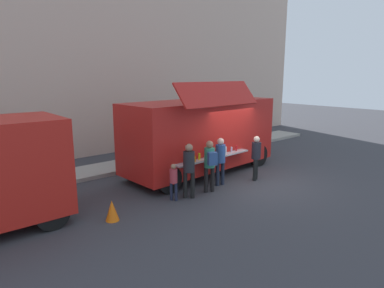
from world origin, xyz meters
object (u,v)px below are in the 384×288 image
customer_rear_waiting (189,166)px  traffic_cone_orange (112,210)px  customer_front_ordering (220,158)px  customer_mid_with_backpack (210,161)px  trash_bin (227,140)px  food_truck_main (201,134)px  customer_extra_browsing (256,154)px  child_near_queue (174,179)px

customer_rear_waiting → traffic_cone_orange: bearing=131.1°
customer_front_ordering → customer_rear_waiting: 1.61m
customer_front_ordering → customer_mid_with_backpack: 0.81m
traffic_cone_orange → trash_bin: size_ratio=0.61×
food_truck_main → customer_front_ordering: food_truck_main is taller
customer_extra_browsing → traffic_cone_orange: bearing=62.0°
trash_bin → customer_extra_browsing: (-3.08, -4.31, 0.51)m
traffic_cone_orange → trash_bin: (8.65, 4.07, 0.18)m
traffic_cone_orange → customer_rear_waiting: (2.58, -0.06, 0.75)m
trash_bin → customer_rear_waiting: bearing=-145.8°
food_truck_main → traffic_cone_orange: bearing=-162.3°
customer_extra_browsing → customer_mid_with_backpack: bearing=60.7°
traffic_cone_orange → customer_mid_with_backpack: bearing=-1.7°
trash_bin → customer_mid_with_backpack: bearing=-141.4°
traffic_cone_orange → customer_front_ordering: bearing=2.6°
customer_mid_with_backpack → customer_extra_browsing: bearing=-70.7°
traffic_cone_orange → child_near_queue: bearing=2.2°
food_truck_main → customer_front_ordering: bearing=-112.4°
customer_mid_with_backpack → customer_extra_browsing: (2.15, -0.14, -0.08)m
customer_extra_browsing → child_near_queue: bearing=59.2°
customer_mid_with_backpack → customer_rear_waiting: (-0.84, 0.04, -0.01)m
trash_bin → customer_rear_waiting: (-6.07, -4.13, 0.57)m
customer_front_ordering → customer_rear_waiting: size_ratio=0.97×
customer_front_ordering → child_near_queue: 2.10m
customer_front_ordering → customer_mid_with_backpack: bearing=119.8°
trash_bin → customer_rear_waiting: 7.37m
customer_front_ordering → customer_extra_browsing: 1.47m
food_truck_main → traffic_cone_orange: size_ratio=11.49×
food_truck_main → customer_extra_browsing: food_truck_main is taller
child_near_queue → customer_extra_browsing: bearing=-38.0°
traffic_cone_orange → customer_extra_browsing: 5.62m
traffic_cone_orange → customer_front_ordering: size_ratio=0.33×
trash_bin → customer_front_ordering: bearing=-139.1°
customer_mid_with_backpack → customer_front_ordering: bearing=-45.9°
customer_mid_with_backpack → child_near_queue: customer_mid_with_backpack is taller
food_truck_main → customer_front_ordering: 1.75m
customer_extra_browsing → child_near_queue: 3.51m
food_truck_main → customer_extra_browsing: (0.84, -1.99, -0.57)m
traffic_cone_orange → customer_front_ordering: (4.16, 0.19, 0.71)m
customer_front_ordering → traffic_cone_orange: bearing=101.3°
trash_bin → customer_extra_browsing: 5.32m
trash_bin → customer_front_ordering: (-4.48, -3.88, 0.53)m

